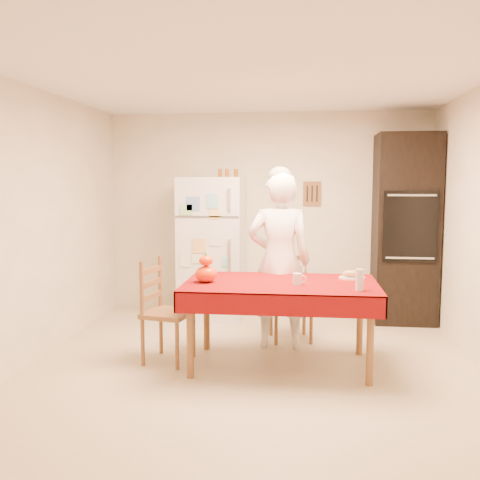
% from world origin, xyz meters
% --- Properties ---
extents(floor, '(4.50, 4.50, 0.00)m').
position_xyz_m(floor, '(0.00, 0.00, 0.00)').
color(floor, '#C7B08F').
rests_on(floor, ground).
extents(room_shell, '(4.02, 4.52, 2.51)m').
position_xyz_m(room_shell, '(0.00, 0.00, 1.62)').
color(room_shell, '#F2E9CB').
rests_on(room_shell, ground).
extents(refrigerator, '(0.75, 0.74, 1.70)m').
position_xyz_m(refrigerator, '(-0.65, 1.88, 0.85)').
color(refrigerator, white).
rests_on(refrigerator, floor).
extents(oven_cabinet, '(0.70, 0.62, 2.20)m').
position_xyz_m(oven_cabinet, '(1.63, 1.93, 1.10)').
color(oven_cabinet, black).
rests_on(oven_cabinet, floor).
extents(dining_table, '(1.70, 1.00, 0.76)m').
position_xyz_m(dining_table, '(0.25, 0.20, 0.69)').
color(dining_table, brown).
rests_on(dining_table, floor).
extents(chair_far, '(0.49, 0.48, 0.95)m').
position_xyz_m(chair_far, '(0.31, 1.07, 0.51)').
color(chair_far, brown).
rests_on(chair_far, floor).
extents(chair_left, '(0.48, 0.49, 0.95)m').
position_xyz_m(chair_left, '(-0.84, 0.21, 0.51)').
color(chair_left, brown).
rests_on(chair_left, floor).
extents(seated_woman, '(0.66, 0.45, 1.74)m').
position_xyz_m(seated_woman, '(0.21, 0.76, 0.87)').
color(seated_woman, white).
rests_on(seated_woman, floor).
extents(coffee_mug, '(0.08, 0.08, 0.10)m').
position_xyz_m(coffee_mug, '(0.40, 0.10, 0.81)').
color(coffee_mug, white).
rests_on(coffee_mug, dining_table).
extents(pumpkin_lower, '(0.20, 0.20, 0.15)m').
position_xyz_m(pumpkin_lower, '(-0.41, 0.13, 0.83)').
color(pumpkin_lower, '#D14304').
rests_on(pumpkin_lower, dining_table).
extents(pumpkin_upper, '(0.12, 0.12, 0.09)m').
position_xyz_m(pumpkin_upper, '(-0.41, 0.13, 0.95)').
color(pumpkin_upper, '#E26305').
rests_on(pumpkin_upper, pumpkin_lower).
extents(wine_glass, '(0.07, 0.07, 0.18)m').
position_xyz_m(wine_glass, '(0.90, -0.08, 0.85)').
color(wine_glass, silver).
rests_on(wine_glass, dining_table).
extents(bread_plate, '(0.24, 0.24, 0.02)m').
position_xyz_m(bread_plate, '(0.89, 0.44, 0.77)').
color(bread_plate, white).
rests_on(bread_plate, dining_table).
extents(bread_loaf, '(0.18, 0.10, 0.06)m').
position_xyz_m(bread_loaf, '(0.89, 0.44, 0.81)').
color(bread_loaf, '#9D7E4D').
rests_on(bread_loaf, bread_plate).
extents(spice_jar_left, '(0.05, 0.05, 0.10)m').
position_xyz_m(spice_jar_left, '(-0.56, 1.93, 1.75)').
color(spice_jar_left, brown).
rests_on(spice_jar_left, refrigerator).
extents(spice_jar_mid, '(0.05, 0.05, 0.10)m').
position_xyz_m(spice_jar_mid, '(-0.47, 1.93, 1.75)').
color(spice_jar_mid, '#98501B').
rests_on(spice_jar_mid, refrigerator).
extents(spice_jar_right, '(0.05, 0.05, 0.10)m').
position_xyz_m(spice_jar_right, '(-0.36, 1.93, 1.75)').
color(spice_jar_right, brown).
rests_on(spice_jar_right, refrigerator).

